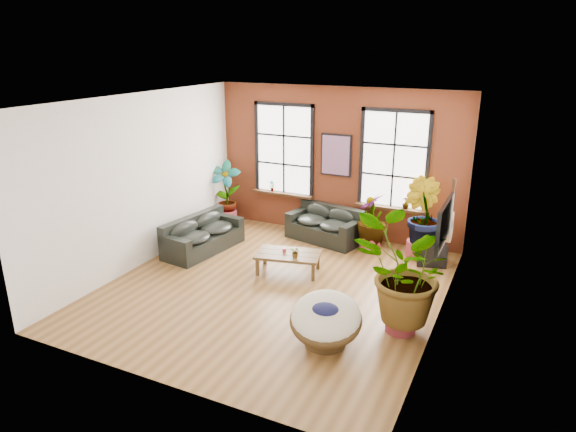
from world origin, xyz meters
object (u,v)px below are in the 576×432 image
(sofa_left, at_px, (202,235))
(coffee_table, at_px, (288,255))
(papasan_chair, at_px, (326,319))
(sofa_back, at_px, (326,225))

(sofa_left, distance_m, coffee_table, 2.26)
(papasan_chair, bearing_deg, sofa_left, 135.61)
(sofa_back, distance_m, papasan_chair, 4.46)
(papasan_chair, bearing_deg, coffee_table, 114.53)
(sofa_back, height_order, coffee_table, sofa_back)
(sofa_left, xyz_separation_m, papasan_chair, (3.89, -2.36, 0.08))
(sofa_back, bearing_deg, papasan_chair, -55.37)
(sofa_back, relative_size, sofa_left, 0.92)
(sofa_back, xyz_separation_m, sofa_left, (-2.26, -1.79, -0.01))
(sofa_left, xyz_separation_m, coffee_table, (2.24, -0.23, 0.02))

